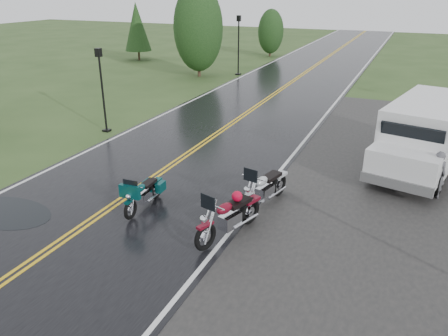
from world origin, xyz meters
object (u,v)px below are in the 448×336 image
(motorcycle_red, at_px, (205,226))
(motorcycle_teal, at_px, (130,202))
(motorcycle_silver, at_px, (248,196))
(person_at_van, at_px, (436,176))
(van_white, at_px, (379,146))
(lamp_post_far_left, at_px, (239,45))
(lamp_post_near_left, at_px, (103,91))

(motorcycle_red, relative_size, motorcycle_teal, 1.24)
(motorcycle_silver, relative_size, person_at_van, 1.56)
(motorcycle_silver, height_order, person_at_van, person_at_van)
(motorcycle_teal, xyz_separation_m, person_at_van, (7.74, 4.92, 0.19))
(motorcycle_teal, distance_m, van_white, 8.19)
(lamp_post_far_left, bearing_deg, motorcycle_teal, -75.86)
(lamp_post_far_left, bearing_deg, motorcycle_silver, -67.36)
(motorcycle_red, xyz_separation_m, person_at_van, (5.15, 5.48, 0.05))
(person_at_van, height_order, lamp_post_far_left, lamp_post_far_left)
(lamp_post_far_left, bearing_deg, van_white, -54.37)
(person_at_van, distance_m, lamp_post_near_left, 13.63)
(van_white, relative_size, lamp_post_near_left, 1.69)
(van_white, bearing_deg, motorcycle_red, -106.10)
(motorcycle_teal, relative_size, lamp_post_near_left, 0.53)
(motorcycle_teal, relative_size, lamp_post_far_left, 0.46)
(lamp_post_far_left, bearing_deg, person_at_van, -51.47)
(motorcycle_red, relative_size, lamp_post_near_left, 0.65)
(motorcycle_teal, height_order, motorcycle_silver, motorcycle_silver)
(motorcycle_teal, relative_size, motorcycle_silver, 0.82)
(motorcycle_silver, xyz_separation_m, lamp_post_far_left, (-8.35, 20.01, 1.41))
(motorcycle_teal, relative_size, person_at_van, 1.28)
(motorcycle_teal, distance_m, motorcycle_silver, 3.27)
(motorcycle_teal, bearing_deg, lamp_post_far_left, 101.57)
(person_at_van, bearing_deg, motorcycle_teal, 19.92)
(motorcycle_red, xyz_separation_m, motorcycle_silver, (0.36, 1.97, -0.01))
(motorcycle_teal, distance_m, lamp_post_near_left, 8.69)
(motorcycle_red, bearing_deg, person_at_van, 64.18)
(van_white, relative_size, lamp_post_far_left, 1.49)
(van_white, bearing_deg, person_at_van, -8.08)
(motorcycle_teal, xyz_separation_m, lamp_post_far_left, (-5.40, 21.42, 1.53))
(motorcycle_teal, height_order, person_at_van, person_at_van)
(motorcycle_silver, distance_m, van_white, 5.17)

